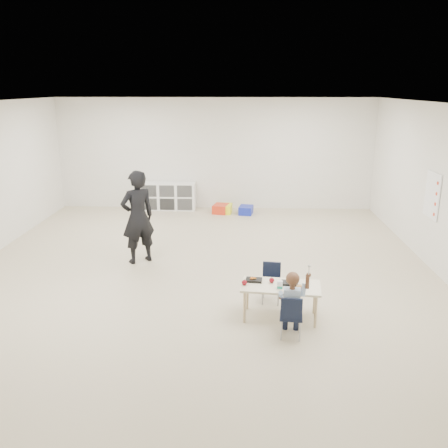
{
  "coord_description": "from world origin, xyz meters",
  "views": [
    {
      "loc": [
        0.69,
        -7.52,
        3.06
      ],
      "look_at": [
        0.4,
        0.05,
        0.85
      ],
      "focal_mm": 38.0,
      "sensor_mm": 36.0,
      "label": 1
    }
  ],
  "objects_px": {
    "cubby_shelf": "(168,196)",
    "adult": "(138,217)",
    "chair_near": "(291,315)",
    "child": "(292,303)",
    "table": "(280,301)"
  },
  "relations": [
    {
      "from": "chair_near",
      "to": "child",
      "type": "distance_m",
      "value": 0.17
    },
    {
      "from": "child",
      "to": "adult",
      "type": "relative_size",
      "value": 0.55
    },
    {
      "from": "child",
      "to": "cubby_shelf",
      "type": "distance_m",
      "value": 6.87
    },
    {
      "from": "chair_near",
      "to": "cubby_shelf",
      "type": "relative_size",
      "value": 0.42
    },
    {
      "from": "chair_near",
      "to": "table",
      "type": "bearing_deg",
      "value": 107.22
    },
    {
      "from": "child",
      "to": "adult",
      "type": "bearing_deg",
      "value": 139.85
    },
    {
      "from": "cubby_shelf",
      "to": "adult",
      "type": "bearing_deg",
      "value": -89.15
    },
    {
      "from": "child",
      "to": "cubby_shelf",
      "type": "relative_size",
      "value": 0.65
    },
    {
      "from": "cubby_shelf",
      "to": "child",
      "type": "bearing_deg",
      "value": -68.41
    },
    {
      "from": "table",
      "to": "chair_near",
      "type": "relative_size",
      "value": 1.9
    },
    {
      "from": "chair_near",
      "to": "adult",
      "type": "relative_size",
      "value": 0.35
    },
    {
      "from": "cubby_shelf",
      "to": "adult",
      "type": "xyz_separation_m",
      "value": [
        0.06,
        -3.8,
        0.49
      ]
    },
    {
      "from": "cubby_shelf",
      "to": "adult",
      "type": "distance_m",
      "value": 3.83
    },
    {
      "from": "table",
      "to": "cubby_shelf",
      "type": "height_order",
      "value": "cubby_shelf"
    },
    {
      "from": "table",
      "to": "cubby_shelf",
      "type": "distance_m",
      "value": 6.37
    }
  ]
}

